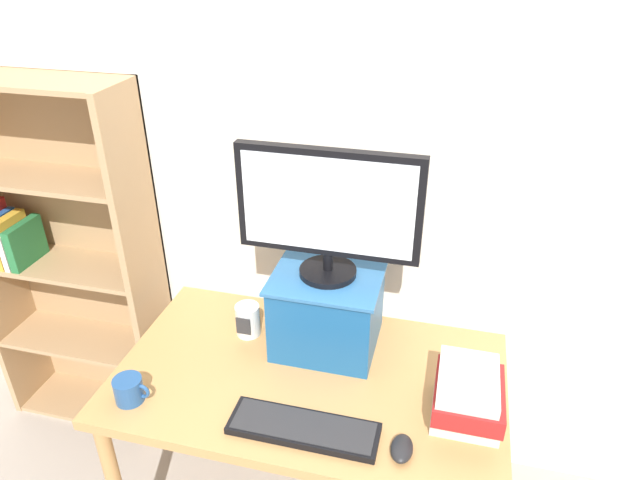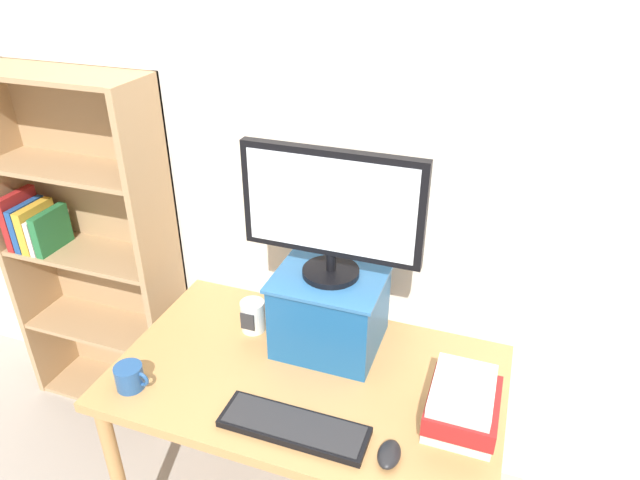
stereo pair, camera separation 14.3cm
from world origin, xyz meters
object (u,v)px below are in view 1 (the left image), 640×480
(riser_box, at_px, (328,308))
(coffee_mug, at_px, (129,390))
(bookshelf_unit, at_px, (66,260))
(computer_monitor, at_px, (328,210))
(computer_mouse, at_px, (402,449))
(desk_speaker, at_px, (248,320))
(desk, at_px, (309,393))
(keyboard, at_px, (304,428))
(book_stack, at_px, (468,396))

(riser_box, distance_m, coffee_mug, 0.69)
(bookshelf_unit, relative_size, computer_monitor, 2.70)
(computer_mouse, bearing_deg, desk_speaker, 146.66)
(desk, distance_m, bookshelf_unit, 1.26)
(computer_monitor, height_order, keyboard, computer_monitor)
(desk, relative_size, computer_mouse, 12.36)
(coffee_mug, distance_m, desk_speaker, 0.47)
(computer_mouse, relative_size, coffee_mug, 0.88)
(coffee_mug, bearing_deg, desk_speaker, 59.13)
(desk, xyz_separation_m, keyboard, (0.05, -0.24, 0.10))
(desk, xyz_separation_m, book_stack, (0.51, -0.06, 0.17))
(desk_speaker, bearing_deg, computer_monitor, 4.48)
(computer_monitor, bearing_deg, riser_box, 90.00)
(keyboard, bearing_deg, riser_box, 94.03)
(desk, height_order, desk_speaker, desk_speaker)
(computer_mouse, bearing_deg, computer_monitor, 127.01)
(book_stack, height_order, coffee_mug, book_stack)
(computer_monitor, distance_m, computer_mouse, 0.74)
(riser_box, distance_m, desk_speaker, 0.31)
(riser_box, relative_size, desk_speaker, 3.06)
(book_stack, distance_m, desk_speaker, 0.81)
(computer_mouse, bearing_deg, riser_box, 126.91)
(riser_box, bearing_deg, book_stack, -25.99)
(bookshelf_unit, bearing_deg, desk_speaker, -13.82)
(desk, height_order, riser_box, riser_box)
(riser_box, height_order, computer_mouse, riser_box)
(computer_monitor, relative_size, computer_mouse, 5.73)
(computer_mouse, relative_size, book_stack, 0.41)
(book_stack, relative_size, desk_speaker, 2.12)
(computer_monitor, xyz_separation_m, coffee_mug, (-0.53, -0.43, -0.49))
(desk, distance_m, coffee_mug, 0.59)
(desk, xyz_separation_m, computer_mouse, (0.34, -0.25, 0.10))
(keyboard, bearing_deg, book_stack, 21.40)
(computer_monitor, xyz_separation_m, desk_speaker, (-0.29, -0.02, -0.47))
(book_stack, bearing_deg, desk_speaker, 164.65)
(computer_mouse, xyz_separation_m, desk_speaker, (-0.61, 0.40, 0.04))
(bookshelf_unit, distance_m, desk_speaker, 0.95)
(book_stack, xyz_separation_m, desk_speaker, (-0.78, 0.21, -0.02))
(computer_mouse, xyz_separation_m, book_stack, (0.17, 0.19, 0.06))
(desk_speaker, bearing_deg, keyboard, -50.90)
(computer_mouse, height_order, coffee_mug, coffee_mug)
(bookshelf_unit, xyz_separation_m, computer_monitor, (1.21, -0.20, 0.49))
(desk, relative_size, coffee_mug, 10.85)
(keyboard, height_order, desk_speaker, desk_speaker)
(book_stack, bearing_deg, riser_box, 154.01)
(desk, relative_size, bookshelf_unit, 0.80)
(keyboard, height_order, coffee_mug, coffee_mug)
(desk, distance_m, keyboard, 0.26)
(bookshelf_unit, height_order, book_stack, bookshelf_unit)
(computer_mouse, xyz_separation_m, coffee_mug, (-0.86, -0.00, 0.02))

